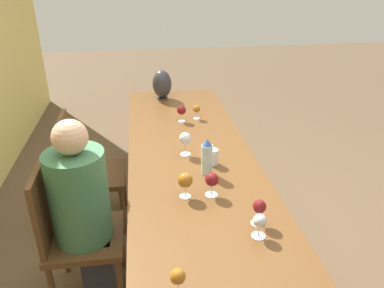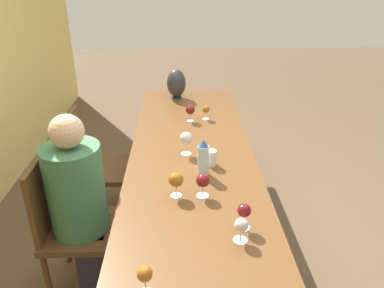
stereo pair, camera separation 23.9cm
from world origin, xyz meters
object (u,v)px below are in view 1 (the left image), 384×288
object	(u,v)px
wine_glass_3	(212,180)
wine_glass_7	(260,222)
wine_glass_1	(181,110)
chair_near	(72,231)
wine_glass_0	(259,207)
chair_far	(86,169)
wine_glass_6	(185,139)
wine_glass_5	(197,109)
vase	(162,84)
water_bottle	(207,157)
wine_glass_2	(178,277)
person_near	(84,209)
wine_glass_4	(185,181)
water_tumbler	(213,157)

from	to	relation	value
wine_glass_3	wine_glass_7	world-z (taller)	wine_glass_3
wine_glass_1	chair_near	bearing A→B (deg)	140.13
wine_glass_0	wine_glass_7	distance (m)	0.10
chair_far	wine_glass_0	bearing A→B (deg)	-139.76
wine_glass_6	wine_glass_5	bearing A→B (deg)	-15.64
wine_glass_3	chair_far	bearing A→B (deg)	42.28
vase	chair_near	world-z (taller)	vase
chair_near	wine_glass_3	bearing A→B (deg)	-100.53
water_bottle	wine_glass_3	size ratio (longest dim) A/B	1.67
wine_glass_2	wine_glass_7	bearing A→B (deg)	-54.53
wine_glass_5	wine_glass_6	distance (m)	0.63
wine_glass_5	person_near	size ratio (longest dim) A/B	0.10
vase	wine_glass_5	size ratio (longest dim) A/B	2.34
wine_glass_3	person_near	xyz separation A→B (m)	(0.15, 0.72, -0.22)
wine_glass_0	chair_far	xyz separation A→B (m)	(1.16, 0.98, -0.37)
water_bottle	wine_glass_0	size ratio (longest dim) A/B	1.70
water_bottle	wine_glass_5	bearing A→B (deg)	-4.86
water_bottle	wine_glass_0	world-z (taller)	water_bottle
wine_glass_4	person_near	size ratio (longest dim) A/B	0.12
wine_glass_6	water_bottle	bearing A→B (deg)	-159.96
wine_glass_5	chair_near	distance (m)	1.35
wine_glass_3	chair_far	distance (m)	1.25
wine_glass_5	wine_glass_7	xyz separation A→B (m)	(-1.47, -0.06, 0.00)
wine_glass_0	wine_glass_5	xyz separation A→B (m)	(1.38, 0.09, -0.01)
water_tumbler	wine_glass_3	world-z (taller)	wine_glass_3
wine_glass_5	chair_far	distance (m)	0.98
water_bottle	wine_glass_7	world-z (taller)	water_bottle
wine_glass_0	person_near	bearing A→B (deg)	64.57
wine_glass_7	wine_glass_6	bearing A→B (deg)	15.12
water_bottle	wine_glass_0	distance (m)	0.53
water_bottle	vase	bearing A→B (deg)	6.75
wine_glass_1	wine_glass_5	distance (m)	0.13
vase	wine_glass_6	xyz separation A→B (m)	(-1.13, -0.07, -0.03)
wine_glass_6	wine_glass_7	world-z (taller)	wine_glass_6
wine_glass_1	wine_glass_3	xyz separation A→B (m)	(-1.06, -0.04, 0.00)
vase	wine_glass_0	bearing A→B (deg)	-170.21
water_bottle	wine_glass_4	xyz separation A→B (m)	(-0.23, 0.16, -0.01)
water_tumbler	wine_glass_2	xyz separation A→B (m)	(-1.00, 0.33, 0.05)
water_bottle	wine_glass_5	world-z (taller)	water_bottle
vase	water_tumbler	bearing A→B (deg)	-170.09
vase	wine_glass_3	size ratio (longest dim) A/B	1.98
wine_glass_0	wine_glass_2	bearing A→B (deg)	131.31
wine_glass_2	wine_glass_1	bearing A→B (deg)	-7.26
wine_glass_4	wine_glass_3	bearing A→B (deg)	-91.99
wine_glass_1	wine_glass_4	xyz separation A→B (m)	(-1.06, 0.11, 0.01)
wine_glass_3	wine_glass_0	bearing A→B (deg)	-147.15
wine_glass_1	wine_glass_3	size ratio (longest dim) A/B	0.97
vase	wine_glass_3	xyz separation A→B (m)	(-1.62, -0.15, -0.05)
wine_glass_5	wine_glass_7	world-z (taller)	wine_glass_7
wine_glass_1	wine_glass_5	size ratio (longest dim) A/B	1.15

